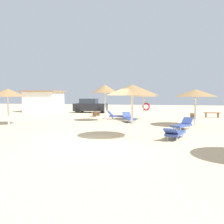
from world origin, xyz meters
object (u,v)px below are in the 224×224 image
object	(u,v)px
lounger_0	(183,125)
bench_0	(193,115)
parasol_5	(132,90)
parked_car	(90,106)
beach_cabana	(44,101)
parasol_3	(8,93)
parasol_4	(105,89)
bench_1	(212,114)
parasol_2	(144,94)
lounger_5	(175,133)
bench_2	(96,113)
parasol_0	(196,93)
lounger_4	(129,118)
lounger_2	(117,116)

from	to	relation	value
lounger_0	bench_0	distance (m)	7.48
parasol_5	parked_car	xyz separation A→B (m)	(-6.91, 16.13, -1.62)
bench_0	beach_cabana	distance (m)	18.29
parasol_3	parasol_5	bearing A→B (deg)	-20.62
parasol_4	bench_1	distance (m)	10.98
parasol_2	lounger_0	bearing A→B (deg)	-62.80
parasol_3	lounger_5	bearing A→B (deg)	-16.08
parasol_2	bench_2	size ratio (longest dim) A/B	1.65
parasol_5	lounger_5	xyz separation A→B (m)	(2.12, 0.21, -2.13)
lounger_5	beach_cabana	size ratio (longest dim) A/B	0.46
parasol_2	parasol_4	world-z (taller)	parasol_4
parasol_0	beach_cabana	size ratio (longest dim) A/B	0.67
parasol_0	parasol_3	xyz separation A→B (m)	(-13.19, -1.93, 0.03)
parasol_4	lounger_4	size ratio (longest dim) A/B	1.54
parasol_2	lounger_5	world-z (taller)	parasol_2
parasol_2	parked_car	world-z (taller)	parasol_2
parasol_2	parasol_5	xyz separation A→B (m)	(-0.04, -9.00, 0.21)
parasol_4	lounger_5	xyz separation A→B (m)	(5.16, -7.09, -2.36)
bench_0	beach_cabana	world-z (taller)	beach_cabana
lounger_5	beach_cabana	bearing A→B (deg)	133.45
bench_1	bench_0	bearing A→B (deg)	-142.17
parasol_3	lounger_0	xyz separation A→B (m)	(12.18, 0.07, -2.03)
parasol_0	beach_cabana	bearing A→B (deg)	147.45
bench_1	beach_cabana	bearing A→B (deg)	168.94
parasol_3	beach_cabana	bearing A→B (deg)	106.12
lounger_0	parasol_4	bearing A→B (deg)	147.62
parasol_5	lounger_0	xyz separation A→B (m)	(2.81, 3.59, -2.12)
beach_cabana	bench_1	bearing A→B (deg)	-11.06
parasol_5	bench_1	xyz separation A→B (m)	(6.40, 12.42, -2.09)
parasol_5	parked_car	bearing A→B (deg)	113.18
parasol_2	lounger_2	world-z (taller)	parasol_2
parasol_2	lounger_5	distance (m)	9.23
lounger_5	bench_1	size ratio (longest dim) A/B	1.33
parasol_0	parasol_4	bearing A→B (deg)	164.96
parasol_3	bench_1	bearing A→B (deg)	29.43
lounger_5	parasol_0	bearing A→B (deg)	72.04
parked_car	parasol_2	bearing A→B (deg)	-45.80
parasol_4	bench_1	world-z (taller)	parasol_4
parasol_4	lounger_5	size ratio (longest dim) A/B	1.51
bench_2	beach_cabana	distance (m)	9.44
lounger_4	bench_1	distance (m)	9.12
parasol_0	parasol_3	distance (m)	13.33
lounger_0	bench_1	world-z (taller)	lounger_0
parasol_2	parasol_3	xyz separation A→B (m)	(-9.40, -5.47, 0.11)
parasol_5	lounger_4	xyz separation A→B (m)	(-1.03, 7.13, -2.12)
lounger_4	beach_cabana	world-z (taller)	beach_cabana
parasol_2	beach_cabana	bearing A→B (deg)	151.09
lounger_5	bench_0	xyz separation A→B (m)	(2.31, 10.68, 0.03)
bench_1	parked_car	world-z (taller)	parked_car
lounger_5	bench_2	world-z (taller)	lounger_5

